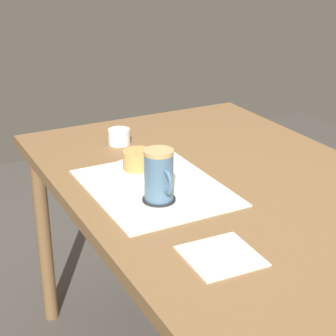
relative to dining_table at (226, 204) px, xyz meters
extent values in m
cylinder|color=brown|center=(-0.58, -0.37, -0.31)|extent=(0.05, 0.05, 0.68)
cylinder|color=brown|center=(-0.58, 0.37, -0.31)|extent=(0.05, 0.05, 0.68)
cube|color=brown|center=(0.00, 0.00, 0.05)|extent=(1.28, 0.86, 0.04)
cylinder|color=#D1B27F|center=(-0.10, 0.52, -0.45)|extent=(0.04, 0.04, 0.40)
cube|color=silver|center=(-0.05, -0.20, 0.07)|extent=(0.42, 0.33, 0.00)
cylinder|color=silver|center=(-0.16, -0.19, 0.08)|extent=(0.16, 0.16, 0.01)
cylinder|color=tan|center=(-0.16, -0.19, 0.11)|extent=(0.08, 0.08, 0.05)
cylinder|color=#232328|center=(0.03, -0.22, 0.08)|extent=(0.08, 0.08, 0.00)
cylinder|color=slate|center=(0.03, -0.22, 0.14)|extent=(0.07, 0.07, 0.12)
cylinder|color=tan|center=(0.03, -0.22, 0.21)|extent=(0.07, 0.07, 0.01)
torus|color=slate|center=(0.07, -0.22, 0.14)|extent=(0.06, 0.01, 0.06)
cube|color=silver|center=(0.32, -0.22, 0.07)|extent=(0.16, 0.16, 0.00)
cylinder|color=white|center=(-0.40, -0.15, 0.10)|extent=(0.07, 0.07, 0.05)
camera|label=1|loc=(1.17, -0.79, 0.70)|focal=60.00mm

